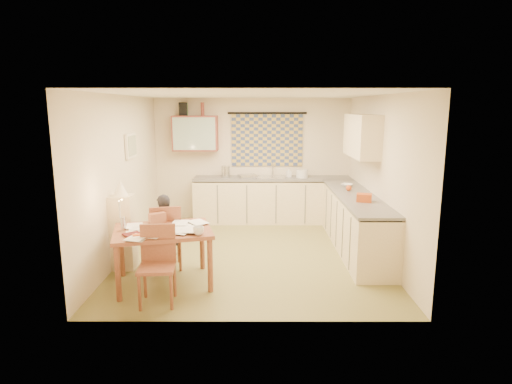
{
  "coord_description": "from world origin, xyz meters",
  "views": [
    {
      "loc": [
        0.08,
        -6.58,
        2.31
      ],
      "look_at": [
        0.07,
        0.2,
        0.97
      ],
      "focal_mm": 30.0,
      "sensor_mm": 36.0,
      "label": 1
    }
  ],
  "objects_px": {
    "counter_back": "(275,200)",
    "counter_right": "(355,223)",
    "chair_far": "(166,249)",
    "shelf_stand": "(123,232)",
    "dining_table": "(164,256)",
    "person": "(165,231)",
    "stove": "(374,246)"
  },
  "relations": [
    {
      "from": "chair_far",
      "to": "shelf_stand",
      "type": "height_order",
      "value": "shelf_stand"
    },
    {
      "from": "counter_right",
      "to": "chair_far",
      "type": "xyz_separation_m",
      "value": [
        -2.93,
        -0.85,
        -0.15
      ]
    },
    {
      "from": "person",
      "to": "shelf_stand",
      "type": "distance_m",
      "value": 0.59
    },
    {
      "from": "counter_right",
      "to": "chair_far",
      "type": "bearing_deg",
      "value": -163.78
    },
    {
      "from": "counter_right",
      "to": "chair_far",
      "type": "height_order",
      "value": "chair_far"
    },
    {
      "from": "stove",
      "to": "dining_table",
      "type": "relative_size",
      "value": 0.62
    },
    {
      "from": "counter_back",
      "to": "counter_right",
      "type": "xyz_separation_m",
      "value": [
        1.23,
        -1.75,
        -0.0
      ]
    },
    {
      "from": "person",
      "to": "shelf_stand",
      "type": "height_order",
      "value": "person"
    },
    {
      "from": "counter_right",
      "to": "counter_back",
      "type": "bearing_deg",
      "value": 125.11
    },
    {
      "from": "counter_right",
      "to": "dining_table",
      "type": "distance_m",
      "value": 3.17
    },
    {
      "from": "stove",
      "to": "person",
      "type": "distance_m",
      "value": 2.97
    },
    {
      "from": "dining_table",
      "to": "shelf_stand",
      "type": "xyz_separation_m",
      "value": [
        -0.69,
        0.56,
        0.16
      ]
    },
    {
      "from": "dining_table",
      "to": "chair_far",
      "type": "relative_size",
      "value": 1.49
    },
    {
      "from": "dining_table",
      "to": "person",
      "type": "xyz_separation_m",
      "value": [
        -0.1,
        0.57,
        0.17
      ]
    },
    {
      "from": "counter_back",
      "to": "counter_right",
      "type": "height_order",
      "value": "same"
    },
    {
      "from": "counter_right",
      "to": "dining_table",
      "type": "xyz_separation_m",
      "value": [
        -2.85,
        -1.41,
        -0.07
      ]
    },
    {
      "from": "counter_back",
      "to": "dining_table",
      "type": "distance_m",
      "value": 3.55
    },
    {
      "from": "counter_right",
      "to": "shelf_stand",
      "type": "relative_size",
      "value": 2.72
    },
    {
      "from": "counter_right",
      "to": "shelf_stand",
      "type": "bearing_deg",
      "value": -166.48
    },
    {
      "from": "counter_back",
      "to": "shelf_stand",
      "type": "relative_size",
      "value": 3.04
    },
    {
      "from": "dining_table",
      "to": "chair_far",
      "type": "bearing_deg",
      "value": 84.46
    },
    {
      "from": "counter_right",
      "to": "chair_far",
      "type": "relative_size",
      "value": 3.08
    },
    {
      "from": "counter_back",
      "to": "stove",
      "type": "xyz_separation_m",
      "value": [
        1.23,
        -2.93,
        -0.01
      ]
    },
    {
      "from": "counter_right",
      "to": "person",
      "type": "xyz_separation_m",
      "value": [
        -2.95,
        -0.83,
        0.1
      ]
    },
    {
      "from": "dining_table",
      "to": "shelf_stand",
      "type": "bearing_deg",
      "value": 127.19
    },
    {
      "from": "stove",
      "to": "dining_table",
      "type": "bearing_deg",
      "value": -175.36
    },
    {
      "from": "chair_far",
      "to": "person",
      "type": "relative_size",
      "value": 0.87
    },
    {
      "from": "stove",
      "to": "dining_table",
      "type": "xyz_separation_m",
      "value": [
        -2.85,
        -0.23,
        -0.06
      ]
    },
    {
      "from": "counter_back",
      "to": "counter_right",
      "type": "relative_size",
      "value": 1.12
    },
    {
      "from": "chair_far",
      "to": "person",
      "type": "xyz_separation_m",
      "value": [
        -0.02,
        0.02,
        0.25
      ]
    },
    {
      "from": "counter_right",
      "to": "person",
      "type": "height_order",
      "value": "person"
    },
    {
      "from": "counter_back",
      "to": "dining_table",
      "type": "bearing_deg",
      "value": -117.09
    }
  ]
}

